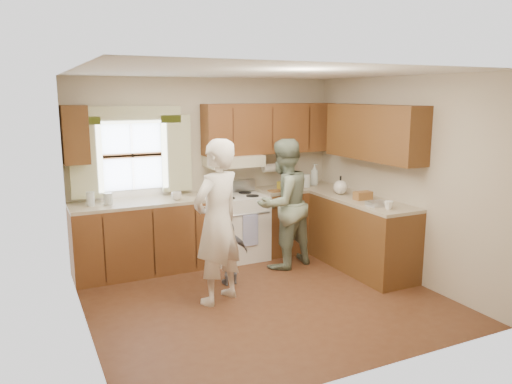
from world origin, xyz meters
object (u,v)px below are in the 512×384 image
woman_left (217,222)px  child (230,254)px  woman_right (283,204)px  stove (237,226)px

woman_left → child: (0.32, 0.41, -0.53)m
woman_right → woman_left: bearing=13.9°
child → stove: bearing=-118.6°
stove → woman_right: (0.42, -0.59, 0.39)m
stove → child: size_ratio=1.39×
woman_right → child: size_ratio=2.23×
child → woman_right: bearing=-162.1°
woman_left → child: woman_left is taller
stove → woman_left: (-0.79, -1.29, 0.44)m
stove → woman_right: 0.82m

